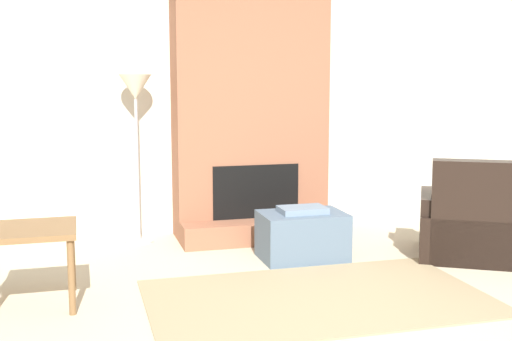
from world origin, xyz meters
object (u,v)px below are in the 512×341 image
side_table (29,239)px  floor_lamp_left (136,100)px  armchair (479,228)px  ottoman (302,235)px

side_table → floor_lamp_left: 1.94m
armchair → side_table: (-3.55, -0.18, 0.19)m
floor_lamp_left → side_table: bearing=-119.3°
side_table → ottoman: bearing=15.3°
side_table → floor_lamp_left: (0.85, 1.51, 0.86)m
armchair → side_table: armchair is taller
armchair → side_table: 3.56m
armchair → ottoman: bearing=14.3°
armchair → floor_lamp_left: 3.19m
floor_lamp_left → armchair: bearing=-26.3°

